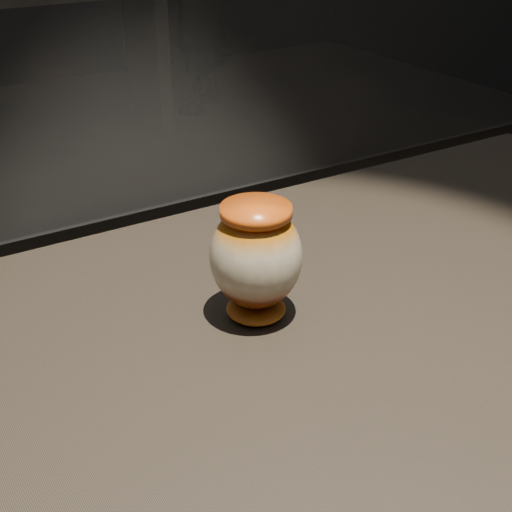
{
  "coord_description": "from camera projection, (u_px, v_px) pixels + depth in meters",
  "views": [
    {
      "loc": [
        -0.37,
        -0.68,
        1.44
      ],
      "look_at": [
        0.07,
        0.04,
        0.99
      ],
      "focal_mm": 50.0,
      "sensor_mm": 36.0,
      "label": 1
    }
  ],
  "objects": [
    {
      "name": "display_plinth",
      "position": [
        229.0,
        493.0,
        1.06
      ],
      "size": [
        2.0,
        0.8,
        0.9
      ],
      "color": "black",
      "rests_on": "ground"
    },
    {
      "name": "main_vase",
      "position": [
        256.0,
        258.0,
        0.95
      ],
      "size": [
        0.13,
        0.13,
        0.17
      ],
      "rotation": [
        0.0,
        0.0,
        0.07
      ],
      "color": "#632408",
      "rests_on": "display_plinth"
    },
    {
      "name": "back_shelf",
      "position": [
        2.0,
        41.0,
        3.9
      ],
      "size": [
        2.0,
        0.6,
        0.9
      ],
      "color": "black",
      "rests_on": "ground"
    }
  ]
}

